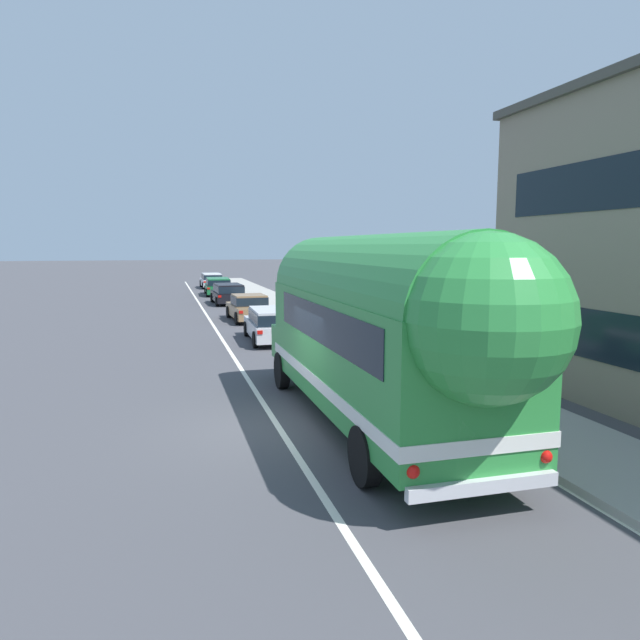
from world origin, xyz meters
TOP-DOWN VIEW (x-y plane):
  - ground_plane at (0.00, 0.00)m, footprint 300.00×300.00m
  - lane_markings at (1.78, 12.00)m, footprint 3.99×80.00m
  - sidewalk_slab at (5.20, 10.00)m, footprint 2.67×90.00m
  - painted_bus at (1.93, -1.02)m, footprint 2.61×11.22m
  - car_lead at (1.97, 10.90)m, footprint 2.08×4.45m
  - car_second at (1.98, 17.76)m, footprint 2.04×4.35m
  - car_third at (1.86, 26.54)m, footprint 2.05×4.34m
  - car_fourth at (1.86, 33.88)m, footprint 2.13×4.87m
  - car_fifth at (2.00, 41.75)m, footprint 1.92×4.44m

SIDE VIEW (x-z plane):
  - ground_plane at x=0.00m, z-range 0.00..0.00m
  - lane_markings at x=1.78m, z-range 0.00..0.01m
  - sidewalk_slab at x=5.20m, z-range 0.00..0.15m
  - car_second at x=1.98m, z-range 0.04..1.41m
  - car_fifth at x=2.00m, z-range 0.10..1.47m
  - car_lead at x=1.97m, z-range 0.10..1.47m
  - car_third at x=1.86m, z-range 0.11..1.48m
  - car_fourth at x=1.86m, z-range 0.11..1.48m
  - painted_bus at x=1.93m, z-range 0.24..4.37m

